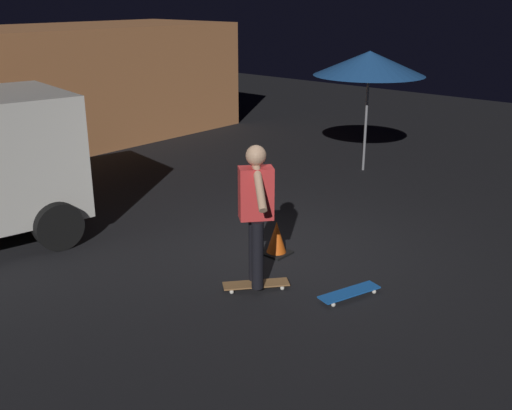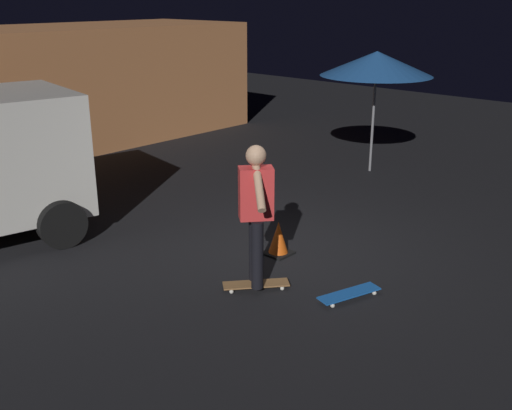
# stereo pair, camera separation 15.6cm
# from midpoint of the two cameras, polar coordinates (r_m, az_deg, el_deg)

# --- Properties ---
(ground_plane) EXTENTS (28.00, 28.00, 0.00)m
(ground_plane) POSITION_cam_midpoint_polar(r_m,az_deg,el_deg) (8.25, 1.82, -4.25)
(ground_plane) COLOR black
(low_building) EXTENTS (9.59, 3.31, 2.62)m
(low_building) POSITION_cam_midpoint_polar(r_m,az_deg,el_deg) (14.57, -20.20, 10.30)
(low_building) COLOR #C67A47
(low_building) RESTS_ON ground_plane
(patio_umbrella) EXTENTS (2.10, 2.10, 2.30)m
(patio_umbrella) POSITION_cam_midpoint_polar(r_m,az_deg,el_deg) (11.76, 10.28, 13.03)
(patio_umbrella) COLOR slate
(patio_umbrella) RESTS_ON ground_plane
(skateboard_ridden) EXTENTS (0.73, 0.65, 0.07)m
(skateboard_ridden) POSITION_cam_midpoint_polar(r_m,az_deg,el_deg) (7.19, -0.63, -7.51)
(skateboard_ridden) COLOR olive
(skateboard_ridden) RESTS_ON ground_plane
(skateboard_spare) EXTENTS (0.80, 0.42, 0.07)m
(skateboard_spare) POSITION_cam_midpoint_polar(r_m,az_deg,el_deg) (7.07, 8.19, -8.20)
(skateboard_spare) COLOR #1959B2
(skateboard_spare) RESTS_ON ground_plane
(skater) EXTENTS (0.69, 0.81, 1.67)m
(skater) POSITION_cam_midpoint_polar(r_m,az_deg,el_deg) (6.80, -0.66, -0.11)
(skater) COLOR black
(skater) RESTS_ON skateboard_ridden
(traffic_cone) EXTENTS (0.34, 0.34, 0.46)m
(traffic_cone) POSITION_cam_midpoint_polar(r_m,az_deg,el_deg) (8.05, 1.39, -3.25)
(traffic_cone) COLOR black
(traffic_cone) RESTS_ON ground_plane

